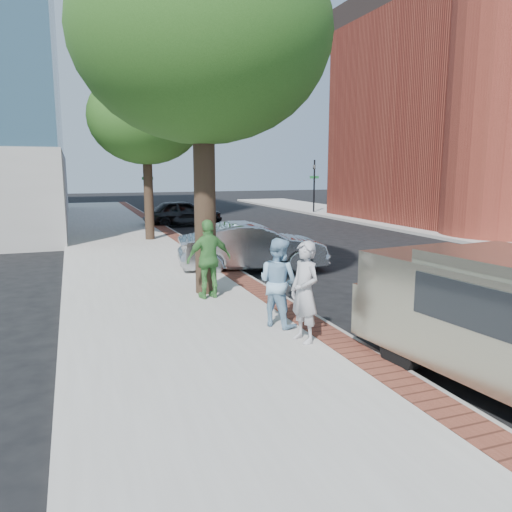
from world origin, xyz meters
name	(u,v)px	position (x,y,z in m)	size (l,w,h in m)	color
ground	(255,316)	(0.00, 0.00, 0.00)	(120.00, 120.00, 0.00)	black
sidewalk	(139,257)	(-1.50, 8.00, 0.07)	(5.00, 60.00, 0.15)	#9E9991
brick_strip	(199,251)	(0.70, 8.00, 0.15)	(0.60, 60.00, 0.01)	brown
curb	(208,253)	(1.05, 8.00, 0.07)	(0.10, 60.00, 0.15)	gray
sidewalk_far	(488,236)	(14.50, 8.00, 0.07)	(5.00, 60.00, 0.15)	#9E9991
signal_near	(148,184)	(0.90, 22.00, 2.25)	(0.70, 0.15, 3.80)	black
signal_far	(314,182)	(12.50, 22.00, 2.25)	(0.70, 0.15, 3.80)	black
tree_near	(202,36)	(-0.60, 1.90, 6.17)	(6.00, 6.00, 8.51)	black
tree_far	(146,118)	(-0.50, 12.00, 5.30)	(4.80, 4.80, 7.14)	black
parking_meter	(279,257)	(0.74, 0.43, 1.21)	(0.12, 0.32, 1.47)	gray
person_gray	(305,292)	(0.12, -2.21, 1.05)	(0.66, 0.43, 1.80)	#A1A1A6
person_officer	(278,282)	(0.04, -1.19, 1.01)	(0.84, 0.65, 1.73)	#8BB8D8
person_green	(209,259)	(-0.67, 1.32, 1.08)	(1.09, 0.46, 1.87)	#458C3F
sedan_silver	(253,247)	(1.63, 4.65, 0.76)	(1.61, 4.61, 1.52)	#A5A8AC
bg_car	(183,213)	(2.21, 17.80, 0.74)	(1.75, 4.35, 1.48)	black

